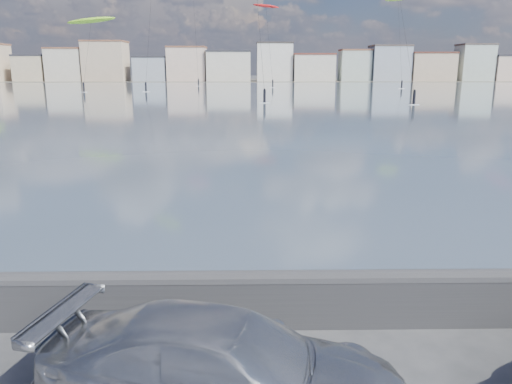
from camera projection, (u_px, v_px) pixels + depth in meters
bay_water at (243, 93)px, 95.27m from camera, size 500.00×177.00×0.00m
far_shore_strip at (245, 80)px, 200.57m from camera, size 500.00×60.00×0.00m
seawall at (202, 297)px, 8.94m from camera, size 400.00×0.36×1.08m
far_buildings at (249, 65)px, 185.56m from camera, size 240.79×13.26×14.60m
car_silver at (225, 372)px, 6.50m from camera, size 5.29×3.10×1.44m
kitesurfer_0 at (91, 21)px, 105.23m from camera, size 10.40×11.42×15.64m
kitesurfer_14 at (266, 8)px, 128.79m from camera, size 7.79×13.84×21.35m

